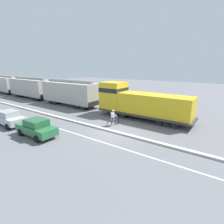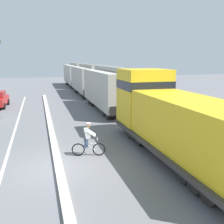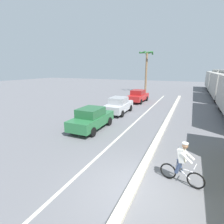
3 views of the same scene
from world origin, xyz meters
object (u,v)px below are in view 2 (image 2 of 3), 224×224
Objects in this scene: cyclist at (88,140)px; locomotive at (171,119)px; hopper_car_lead at (109,88)px; hopper_car_middle at (87,79)px; hopper_car_trailing at (75,74)px.

locomotive is at bearing -10.17° from cyclist.
locomotive reaches higher than hopper_car_lead.
hopper_car_middle is at bearing 90.00° from locomotive.
hopper_car_middle and hopper_car_trailing have the same top height.
hopper_car_trailing is (0.00, 23.20, 0.00)m from hopper_car_lead.
hopper_car_lead is at bearing -90.00° from hopper_car_trailing.
hopper_car_trailing is 6.18× the size of cyclist.
cyclist is at bearing 169.83° from locomotive.
hopper_car_lead and hopper_car_trailing have the same top height.
hopper_car_lead is 1.00× the size of hopper_car_middle.
locomotive is 1.10× the size of hopper_car_trailing.
locomotive is at bearing -90.00° from hopper_car_lead.
locomotive is at bearing -90.00° from hopper_car_trailing.
cyclist is (-4.15, -23.01, -1.26)m from hopper_car_middle.
hopper_car_lead is (0.00, 12.16, 0.28)m from locomotive.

